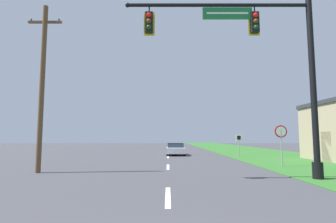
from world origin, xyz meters
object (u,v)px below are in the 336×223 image
car_ahead (175,149)px  stop_sign (281,136)px  signal_mast (268,60)px  utility_pole_near (42,84)px  route_sign_post (239,140)px

car_ahead → stop_sign: bearing=-60.2°
signal_mast → utility_pole_near: (-11.11, 2.22, -0.64)m
utility_pole_near → signal_mast: bearing=-11.3°
car_ahead → route_sign_post: size_ratio=2.08×
signal_mast → utility_pole_near: utility_pole_near is taller
stop_sign → signal_mast: bearing=-117.4°
stop_sign → utility_pole_near: (-13.62, -2.61, 2.74)m
signal_mast → stop_sign: (2.51, 4.83, -3.38)m
car_ahead → route_sign_post: bearing=-34.9°
car_ahead → utility_pole_near: 15.86m
route_sign_post → utility_pole_near: (-12.90, -9.61, 3.08)m
car_ahead → route_sign_post: route_sign_post is taller
stop_sign → car_ahead: bearing=119.8°
stop_sign → utility_pole_near: utility_pole_near is taller
signal_mast → route_sign_post: 12.53m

